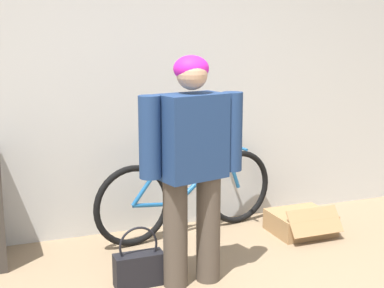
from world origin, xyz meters
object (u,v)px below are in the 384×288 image
Objects in this scene: bicycle at (188,194)px; handbag at (139,267)px; person at (192,157)px; cardboard_box at (301,222)px.

handbag is at bearing -139.83° from bicycle.
person is 1.56m from cardboard_box.
person reaches higher than cardboard_box.
bicycle is 1.01m from cardboard_box.
person is 1.08m from bicycle.
bicycle is (0.31, 0.89, -0.54)m from person.
person is 3.05× the size of cardboard_box.
bicycle is 3.33× the size of cardboard_box.
cardboard_box is (1.58, 0.46, -0.04)m from handbag.
bicycle is 1.06m from handbag.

